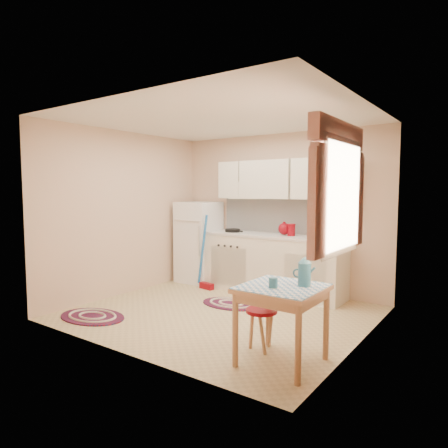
{
  "coord_description": "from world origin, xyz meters",
  "views": [
    {
      "loc": [
        2.99,
        -4.14,
        1.61
      ],
      "look_at": [
        -0.12,
        0.25,
        1.15
      ],
      "focal_mm": 32.0,
      "sensor_mm": 36.0,
      "label": 1
    }
  ],
  "objects": [
    {
      "name": "frying_pan",
      "position": [
        -0.66,
        1.25,
        0.94
      ],
      "size": [
        0.32,
        0.32,
        0.05
      ],
      "primitive_type": "cylinder",
      "rotation": [
        0.0,
        0.0,
        -0.34
      ],
      "color": "black",
      "rests_on": "countertop"
    },
    {
      "name": "rug_left",
      "position": [
        -1.22,
        -1.08,
        0.01
      ],
      "size": [
        0.97,
        0.69,
        0.02
      ],
      "primitive_type": null,
      "rotation": [
        0.0,
        0.0,
        0.09
      ],
      "color": "maroon",
      "rests_on": "ground"
    },
    {
      "name": "base_cabinets",
      "position": [
        0.06,
        1.3,
        0.44
      ],
      "size": [
        2.25,
        0.6,
        0.88
      ],
      "primitive_type": "cube",
      "color": "#EEE8CF",
      "rests_on": "ground"
    },
    {
      "name": "room_shell",
      "position": [
        0.16,
        0.24,
        1.6
      ],
      "size": [
        3.64,
        3.6,
        2.52
      ],
      "color": "tan",
      "rests_on": "ground"
    },
    {
      "name": "coffee_pot",
      "position": [
        1.51,
        -0.77,
        0.87
      ],
      "size": [
        0.17,
        0.15,
        0.3
      ],
      "primitive_type": null,
      "rotation": [
        0.0,
        0.0,
        0.21
      ],
      "color": "#2A6883",
      "rests_on": "table"
    },
    {
      "name": "fridge",
      "position": [
        -1.37,
        1.25,
        0.7
      ],
      "size": [
        0.65,
        0.6,
        1.4
      ],
      "primitive_type": "cube",
      "color": "white",
      "rests_on": "ground"
    },
    {
      "name": "stool",
      "position": [
        1.04,
        -0.74,
        0.21
      ],
      "size": [
        0.42,
        0.42,
        0.42
      ],
      "primitive_type": "cylinder",
      "rotation": [
        0.0,
        0.0,
        -0.43
      ],
      "color": "maroon",
      "rests_on": "ground"
    },
    {
      "name": "rug_center",
      "position": [
        -0.11,
        0.41,
        0.01
      ],
      "size": [
        0.91,
        0.64,
        0.02
      ],
      "primitive_type": null,
      "rotation": [
        0.0,
        0.0,
        0.07
      ],
      "color": "maroon",
      "rests_on": "ground"
    },
    {
      "name": "table",
      "position": [
        1.34,
        -0.89,
        0.36
      ],
      "size": [
        0.72,
        0.72,
        0.72
      ],
      "primitive_type": "cube",
      "color": "tan",
      "rests_on": "ground"
    },
    {
      "name": "red_kettle",
      "position": [
        0.26,
        1.3,
        1.02
      ],
      "size": [
        0.25,
        0.24,
        0.2
      ],
      "primitive_type": null,
      "rotation": [
        0.0,
        0.0,
        0.35
      ],
      "color": "maroon",
      "rests_on": "countertop"
    },
    {
      "name": "mug",
      "position": [
        1.31,
        -0.99,
        0.77
      ],
      "size": [
        0.11,
        0.11,
        0.1
      ],
      "primitive_type": "cylinder",
      "rotation": [
        0.0,
        0.0,
        0.39
      ],
      "color": "#2A6883",
      "rests_on": "table"
    },
    {
      "name": "broom",
      "position": [
        -0.93,
        0.9,
        0.6
      ],
      "size": [
        0.3,
        0.16,
        1.2
      ],
      "primitive_type": null,
      "rotation": [
        0.0,
        0.0,
        -0.16
      ],
      "color": "blue",
      "rests_on": "ground"
    },
    {
      "name": "countertop",
      "position": [
        0.06,
        1.3,
        0.9
      ],
      "size": [
        2.27,
        0.62,
        0.04
      ],
      "primitive_type": "cube",
      "color": "silver",
      "rests_on": "base_cabinets"
    },
    {
      "name": "red_canister",
      "position": [
        0.37,
        1.3,
        1.0
      ],
      "size": [
        0.13,
        0.13,
        0.16
      ],
      "primitive_type": "cylinder",
      "rotation": [
        0.0,
        0.0,
        0.14
      ],
      "color": "maroon",
      "rests_on": "countertop"
    }
  ]
}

